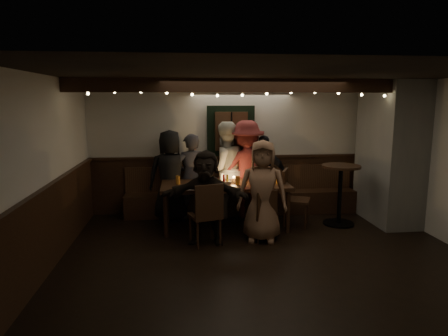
{
  "coord_description": "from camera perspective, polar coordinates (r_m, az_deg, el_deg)",
  "views": [
    {
      "loc": [
        -1.19,
        -5.45,
        2.27
      ],
      "look_at": [
        -0.43,
        1.6,
        1.05
      ],
      "focal_mm": 32.0,
      "sensor_mm": 36.0,
      "label": 1
    }
  ],
  "objects": [
    {
      "name": "dining_table",
      "position": [
        7.06,
        0.16,
        -2.81
      ],
      "size": [
        2.25,
        0.96,
        0.97
      ],
      "color": "black",
      "rests_on": "ground"
    },
    {
      "name": "chair_near_left",
      "position": [
        6.21,
        -2.45,
        -6.17
      ],
      "size": [
        0.56,
        0.56,
        1.0
      ],
      "color": "black",
      "rests_on": "ground"
    },
    {
      "name": "person_a",
      "position": [
        7.62,
        -7.65,
        -1.01
      ],
      "size": [
        0.86,
        0.59,
        1.71
      ],
      "primitive_type": "imported",
      "rotation": [
        0.0,
        0.0,
        3.09
      ],
      "color": "black",
      "rests_on": "ground"
    },
    {
      "name": "high_top",
      "position": [
        7.55,
        16.26,
        -2.65
      ],
      "size": [
        0.69,
        0.69,
        1.1
      ],
      "color": "black",
      "rests_on": "ground"
    },
    {
      "name": "person_f",
      "position": [
        6.3,
        -2.59,
        -4.21
      ],
      "size": [
        1.45,
        0.75,
        1.5
      ],
      "primitive_type": "imported",
      "rotation": [
        0.0,
        0.0,
        -0.23
      ],
      "color": "black",
      "rests_on": "ground"
    },
    {
      "name": "room",
      "position": [
        7.33,
        11.85,
        0.16
      ],
      "size": [
        6.02,
        5.01,
        2.62
      ],
      "color": "black",
      "rests_on": "ground"
    },
    {
      "name": "chair_end",
      "position": [
        7.33,
        9.53,
        -3.71
      ],
      "size": [
        0.61,
        0.61,
        1.03
      ],
      "color": "black",
      "rests_on": "ground"
    },
    {
      "name": "person_b",
      "position": [
        7.63,
        -4.78,
        -1.24
      ],
      "size": [
        0.69,
        0.56,
        1.64
      ],
      "primitive_type": "imported",
      "rotation": [
        0.0,
        0.0,
        3.46
      ],
      "color": "#2F2F36",
      "rests_on": "ground"
    },
    {
      "name": "person_e",
      "position": [
        7.85,
        5.75,
        -1.12
      ],
      "size": [
        0.98,
        0.54,
        1.59
      ],
      "primitive_type": "imported",
      "rotation": [
        0.0,
        0.0,
        2.97
      ],
      "color": "black",
      "rests_on": "ground"
    },
    {
      "name": "person_c",
      "position": [
        7.71,
        0.06,
        -0.24
      ],
      "size": [
        1.08,
        0.95,
        1.86
      ],
      "primitive_type": "imported",
      "rotation": [
        0.0,
        0.0,
        3.46
      ],
      "color": "beige",
      "rests_on": "ground"
    },
    {
      "name": "person_d",
      "position": [
        7.71,
        3.23,
        -0.18
      ],
      "size": [
        1.3,
        0.85,
        1.88
      ],
      "primitive_type": "imported",
      "rotation": [
        0.0,
        0.0,
        3.28
      ],
      "color": "maroon",
      "rests_on": "ground"
    },
    {
      "name": "chair_near_right",
      "position": [
        6.51,
        5.69,
        -6.3
      ],
      "size": [
        0.5,
        0.5,
        0.84
      ],
      "color": "black",
      "rests_on": "ground"
    },
    {
      "name": "person_g",
      "position": [
        6.43,
        5.47,
        -3.3
      ],
      "size": [
        0.9,
        0.69,
        1.64
      ],
      "primitive_type": "imported",
      "rotation": [
        0.0,
        0.0,
        -0.22
      ],
      "color": "#8D644A",
      "rests_on": "ground"
    }
  ]
}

